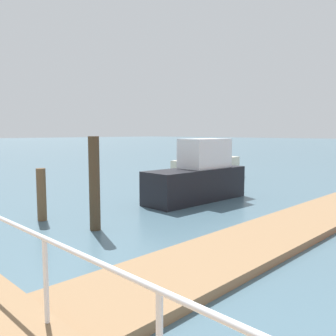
% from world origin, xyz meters
% --- Properties ---
extents(floating_dock, '(13.88, 2.00, 0.18)m').
position_xyz_m(floating_dock, '(3.44, 6.30, 0.09)').
color(floating_dock, '#93704C').
rests_on(floating_dock, ground_plane).
extents(dock_piling_0, '(0.28, 0.28, 1.61)m').
position_xyz_m(dock_piling_0, '(-0.19, 12.22, 0.80)').
color(dock_piling_0, brown).
rests_on(dock_piling_0, ground_plane).
extents(dock_piling_1, '(0.30, 0.30, 2.59)m').
position_xyz_m(dock_piling_1, '(0.36, 10.16, 1.30)').
color(dock_piling_1, '#473826').
rests_on(dock_piling_1, ground_plane).
extents(moored_boat_1, '(4.56, 1.61, 2.44)m').
position_xyz_m(moored_boat_1, '(5.68, 10.92, 0.94)').
color(moored_boat_1, black).
rests_on(moored_boat_1, ground_plane).
extents(moored_boat_4, '(5.44, 2.78, 2.25)m').
position_xyz_m(moored_boat_4, '(11.07, 14.59, 0.81)').
color(moored_boat_4, beige).
rests_on(moored_boat_4, ground_plane).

